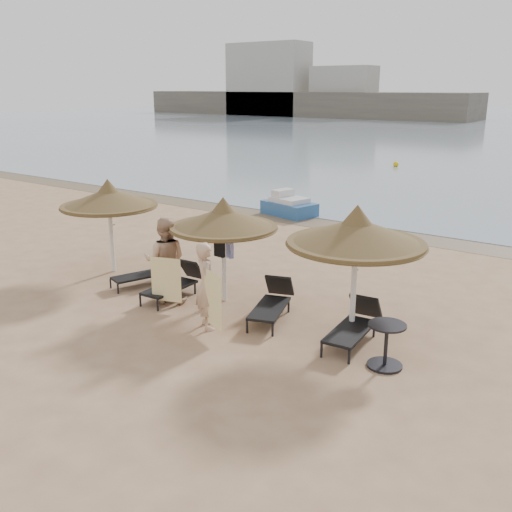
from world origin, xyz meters
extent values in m
plane|color=tan|center=(0.00, 0.00, 0.00)|extent=(160.00, 160.00, 0.00)
cube|color=brown|center=(0.00, 9.40, 0.00)|extent=(200.00, 1.60, 0.01)
cube|color=#665C4C|center=(-45.00, 78.00, 2.00)|extent=(60.00, 10.00, 4.00)
cube|color=#A19C92|center=(-50.00, 76.00, 6.00)|extent=(14.00, 6.00, 12.00)
cube|color=#A19C92|center=(-36.00, 77.00, 4.00)|extent=(10.00, 5.00, 8.00)
cylinder|color=silver|center=(-3.67, 1.09, 0.93)|extent=(0.11, 0.11, 1.86)
cone|color=brown|center=(-3.67, 1.09, 2.05)|extent=(2.56, 2.56, 0.49)
cone|color=brown|center=(-3.67, 1.09, 2.34)|extent=(0.62, 0.62, 0.40)
cylinder|color=brown|center=(-3.67, 1.09, 1.82)|extent=(2.51, 2.51, 0.09)
cylinder|color=silver|center=(0.19, 1.12, 0.91)|extent=(0.10, 0.10, 1.81)
cone|color=brown|center=(0.19, 1.12, 2.00)|extent=(2.50, 2.50, 0.47)
cone|color=brown|center=(0.19, 1.12, 2.29)|extent=(0.60, 0.60, 0.39)
cylinder|color=brown|center=(0.19, 1.12, 1.78)|extent=(2.45, 2.45, 0.09)
cylinder|color=silver|center=(3.53, 1.05, 0.99)|extent=(0.11, 0.11, 1.98)
cone|color=brown|center=(3.53, 1.05, 2.19)|extent=(2.73, 2.73, 0.52)
cone|color=brown|center=(3.53, 1.05, 2.50)|extent=(0.66, 0.66, 0.42)
cylinder|color=brown|center=(3.53, 1.05, 1.94)|extent=(2.68, 2.68, 0.09)
cylinder|color=black|center=(-2.67, 0.11, 0.12)|extent=(0.04, 0.04, 0.24)
cylinder|color=black|center=(-2.21, -0.04, 0.12)|extent=(0.04, 0.04, 0.24)
cylinder|color=black|center=(-2.27, 1.25, 0.12)|extent=(0.04, 0.04, 0.24)
cylinder|color=black|center=(-1.82, 1.09, 0.12)|extent=(0.04, 0.04, 0.24)
cube|color=black|center=(-2.23, 0.64, 0.27)|extent=(0.92, 1.39, 0.05)
cube|color=black|center=(-1.98, 1.35, 0.47)|extent=(0.62, 0.52, 0.49)
cylinder|color=black|center=(-1.15, -0.31, 0.13)|extent=(0.05, 0.05, 0.27)
cylinder|color=black|center=(-0.62, -0.29, 0.13)|extent=(0.05, 0.05, 0.27)
cylinder|color=black|center=(-1.21, 1.02, 0.13)|extent=(0.05, 0.05, 0.27)
cylinder|color=black|center=(-0.68, 1.05, 0.13)|extent=(0.05, 0.05, 0.27)
cube|color=black|center=(-0.92, 0.41, 0.30)|extent=(0.66, 1.46, 0.06)
cube|color=black|center=(-0.96, 1.25, 0.52)|extent=(0.61, 0.43, 0.54)
cylinder|color=black|center=(1.73, -0.08, 0.14)|extent=(0.05, 0.05, 0.27)
cylinder|color=black|center=(2.24, 0.10, 0.14)|extent=(0.05, 0.05, 0.27)
cylinder|color=black|center=(1.30, 1.21, 0.14)|extent=(0.05, 0.05, 0.27)
cylinder|color=black|center=(1.81, 1.38, 0.14)|extent=(0.05, 0.05, 0.27)
cube|color=black|center=(1.75, 0.70, 0.30)|extent=(1.03, 1.57, 0.06)
cube|color=black|center=(1.48, 1.51, 0.53)|extent=(0.70, 0.58, 0.55)
cylinder|color=black|center=(3.50, -0.14, 0.14)|extent=(0.05, 0.05, 0.27)
cylinder|color=black|center=(4.05, -0.09, 0.14)|extent=(0.05, 0.05, 0.27)
cylinder|color=black|center=(3.38, 1.22, 0.14)|extent=(0.05, 0.05, 0.27)
cylinder|color=black|center=(3.92, 1.27, 0.14)|extent=(0.05, 0.05, 0.27)
cube|color=black|center=(3.71, 0.61, 0.30)|extent=(0.74, 1.52, 0.06)
cube|color=black|center=(3.63, 1.47, 0.54)|extent=(0.64, 0.47, 0.55)
cylinder|color=black|center=(4.62, 0.21, 0.02)|extent=(0.64, 0.64, 0.05)
cylinder|color=black|center=(4.62, 0.21, 0.41)|extent=(0.07, 0.07, 0.77)
cylinder|color=black|center=(4.62, 0.21, 0.81)|extent=(0.68, 0.68, 0.03)
imported|color=tan|center=(-0.87, 0.27, 1.17)|extent=(1.29, 1.19, 2.35)
imported|color=tan|center=(0.87, -0.32, 1.07)|extent=(1.18, 1.10, 2.15)
cube|color=yellow|center=(-0.52, -0.08, 0.71)|extent=(0.70, 0.25, 1.03)
cube|color=yellow|center=(1.22, -0.57, 0.79)|extent=(0.77, 0.34, 1.15)
cube|color=white|center=(0.19, 1.30, 1.20)|extent=(0.30, 0.19, 0.37)
cube|color=black|center=(0.19, 0.96, 1.32)|extent=(0.28, 0.12, 0.39)
cube|color=#28568F|center=(-3.60, 9.90, 0.26)|extent=(2.30, 1.67, 0.52)
cube|color=silver|center=(-3.60, 9.90, 0.58)|extent=(1.52, 1.31, 0.24)
cube|color=silver|center=(-3.96, 9.99, 0.80)|extent=(0.65, 0.93, 0.33)
sphere|color=#E2BC07|center=(-5.67, 25.67, 0.17)|extent=(0.34, 0.34, 0.34)
camera|label=1|loc=(8.15, -8.71, 4.86)|focal=40.00mm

